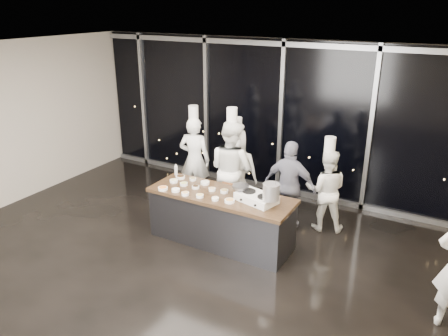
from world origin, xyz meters
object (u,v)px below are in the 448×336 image
object	(u,v)px
demo_counter	(221,218)
chef_left	(236,170)
stock_pot	(271,192)
chef_right	(326,190)
frying_pan	(240,186)
chef_center	(232,169)
stove	(256,198)
guest	(290,186)
chef_far_left	(195,159)

from	to	relation	value
demo_counter	chef_left	bearing A→B (deg)	106.41
stock_pot	chef_right	size ratio (longest dim) A/B	0.15
frying_pan	chef_center	world-z (taller)	chef_center
demo_counter	stove	xyz separation A→B (m)	(0.63, 0.02, 0.51)
demo_counter	frying_pan	size ratio (longest dim) A/B	4.93
guest	chef_center	bearing A→B (deg)	4.93
stock_pot	guest	size ratio (longest dim) A/B	0.16
chef_center	guest	distance (m)	1.15
chef_far_left	chef_right	distance (m)	2.70
guest	chef_right	bearing A→B (deg)	-150.77
frying_pan	chef_center	size ratio (longest dim) A/B	0.24
chef_center	chef_right	world-z (taller)	chef_center
stove	stock_pot	world-z (taller)	stock_pot
demo_counter	stock_pot	bearing A→B (deg)	-4.41
demo_counter	chef_right	distance (m)	1.94
chef_center	stock_pot	bearing A→B (deg)	156.47
stock_pot	chef_center	xyz separation A→B (m)	(-1.25, 1.06, -0.22)
chef_left	chef_right	distance (m)	1.74
demo_counter	stock_pot	distance (m)	1.17
stove	chef_left	world-z (taller)	chef_left
guest	chef_right	xyz separation A→B (m)	(0.57, 0.29, -0.06)
demo_counter	chef_left	world-z (taller)	chef_left
demo_counter	chef_far_left	size ratio (longest dim) A/B	1.24
stove	chef_right	distance (m)	1.52
guest	frying_pan	bearing A→B (deg)	64.31
demo_counter	stove	distance (m)	0.81
frying_pan	guest	distance (m)	1.10
demo_counter	chef_center	size ratio (longest dim) A/B	1.16
chef_far_left	chef_right	world-z (taller)	chef_far_left
demo_counter	frying_pan	world-z (taller)	frying_pan
chef_left	chef_center	xyz separation A→B (m)	(0.03, -0.26, 0.12)
demo_counter	guest	distance (m)	1.37
stove	chef_center	world-z (taller)	chef_center
chef_center	guest	xyz separation A→B (m)	(1.14, 0.06, -0.13)
chef_left	chef_center	world-z (taller)	chef_center
demo_counter	chef_center	distance (m)	1.15
chef_right	frying_pan	bearing A→B (deg)	31.41
frying_pan	stock_pot	size ratio (longest dim) A/B	1.95
stock_pot	chef_right	bearing A→B (deg)	72.14
stove	stock_pot	size ratio (longest dim) A/B	2.77
frying_pan	chef_left	xyz separation A→B (m)	(-0.67, 1.15, -0.23)
stove	chef_left	size ratio (longest dim) A/B	0.38
stove	frying_pan	distance (m)	0.35
stock_pot	chef_right	xyz separation A→B (m)	(0.45, 1.41, -0.41)
demo_counter	stove	world-z (taller)	stove
chef_far_left	chef_left	distance (m)	0.96
chef_center	chef_right	distance (m)	1.75
chef_left	guest	distance (m)	1.19
stove	chef_left	distance (m)	1.58
demo_counter	chef_right	xyz separation A→B (m)	(1.37, 1.34, 0.31)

